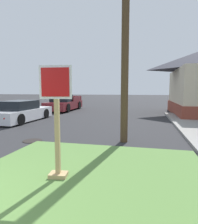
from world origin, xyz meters
TOP-DOWN VIEW (x-y plane):
  - grass_corner_patch at (2.28, 1.70)m, footprint 5.12×5.59m
  - stop_sign at (1.69, 1.95)m, footprint 0.65×0.32m
  - manhole_cover at (-0.61, 4.73)m, footprint 0.70×0.70m
  - parked_sedan_white at (-3.90, 8.89)m, footprint 1.91×4.53m
  - pickup_truck_maroon at (-3.85, 15.39)m, footprint 2.12×5.36m
  - utility_pole at (2.69, 5.39)m, footprint 1.59×0.26m

SIDE VIEW (x-z plane):
  - manhole_cover at x=-0.61m, z-range 0.00..0.02m
  - grass_corner_patch at x=2.28m, z-range 0.00..0.08m
  - parked_sedan_white at x=-3.90m, z-range -0.08..1.17m
  - pickup_truck_maroon at x=-3.85m, z-range -0.12..1.36m
  - stop_sign at x=1.69m, z-range 0.02..2.29m
  - utility_pole at x=2.69m, z-range 0.23..8.77m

